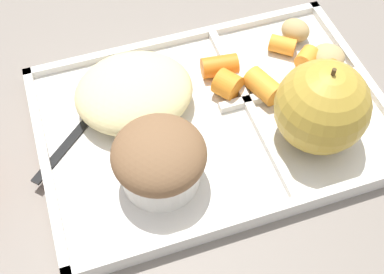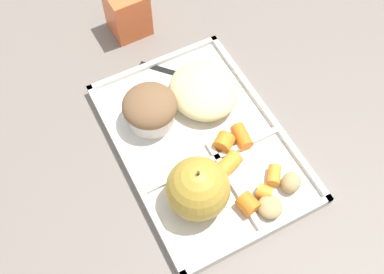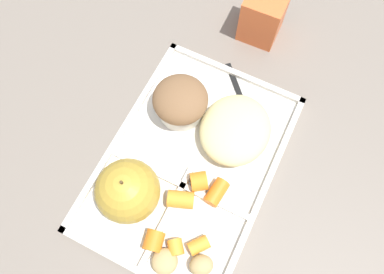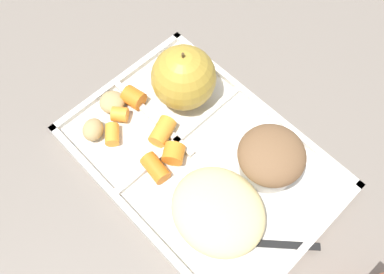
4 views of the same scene
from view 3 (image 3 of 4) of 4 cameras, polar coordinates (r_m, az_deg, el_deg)
name	(u,v)px [view 3 (image 3 of 4)]	position (r m, az deg, el deg)	size (l,w,h in m)	color
ground	(190,164)	(0.56, -0.27, -4.32)	(6.00, 6.00, 0.00)	slate
lunch_tray	(190,164)	(0.55, -0.34, -4.25)	(0.34, 0.24, 0.02)	silver
green_apple	(128,191)	(0.50, -10.06, -8.36)	(0.09, 0.09, 0.09)	#B79333
bran_muffin	(180,102)	(0.55, -1.83, 5.53)	(0.08, 0.08, 0.06)	silver
carrot_slice_diagonal	(199,245)	(0.51, 1.07, -16.67)	(0.02, 0.02, 0.03)	orange
carrot_slice_center	(154,241)	(0.51, -6.03, -15.96)	(0.03, 0.03, 0.03)	orange
carrot_slice_large	(217,192)	(0.52, 3.90, -8.67)	(0.02, 0.02, 0.04)	orange
carrot_slice_edge	(181,199)	(0.52, -1.79, -9.79)	(0.02, 0.02, 0.04)	orange
carrot_slice_near_corner	(176,247)	(0.51, -2.58, -16.97)	(0.02, 0.02, 0.02)	orange
carrot_slice_small	(199,181)	(0.52, 1.08, -7.00)	(0.03, 0.03, 0.02)	orange
potato_chunk_wedge	(201,265)	(0.51, 1.47, -19.54)	(0.03, 0.03, 0.02)	tan
potato_chunk_large	(165,261)	(0.51, -4.32, -18.95)	(0.04, 0.03, 0.02)	tan
egg_noodle_pile	(235,130)	(0.54, 6.81, 1.17)	(0.12, 0.10, 0.04)	beige
meatball_side	(239,128)	(0.55, 7.38, 1.35)	(0.03, 0.03, 0.03)	brown
meatball_back	(242,134)	(0.54, 7.84, 0.40)	(0.04, 0.04, 0.04)	#755B4C
meatball_center	(234,127)	(0.55, 6.67, 1.63)	(0.04, 0.04, 0.04)	#755B4C
plastic_fork	(245,108)	(0.58, 8.29, 4.51)	(0.12, 0.11, 0.00)	black
milk_carton	(262,15)	(0.65, 11.01, 18.26)	(0.06, 0.06, 0.09)	orange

